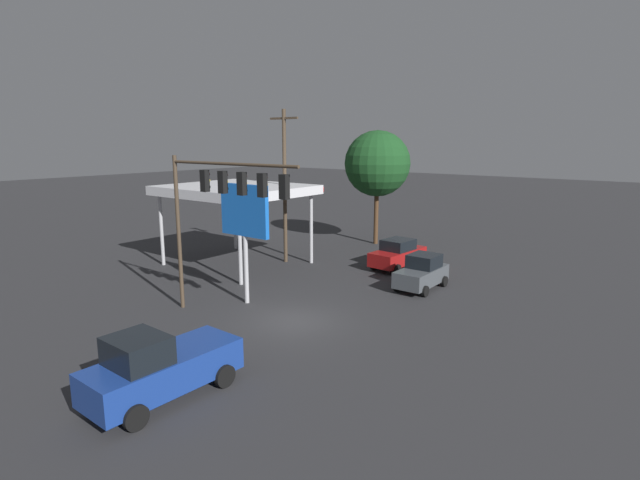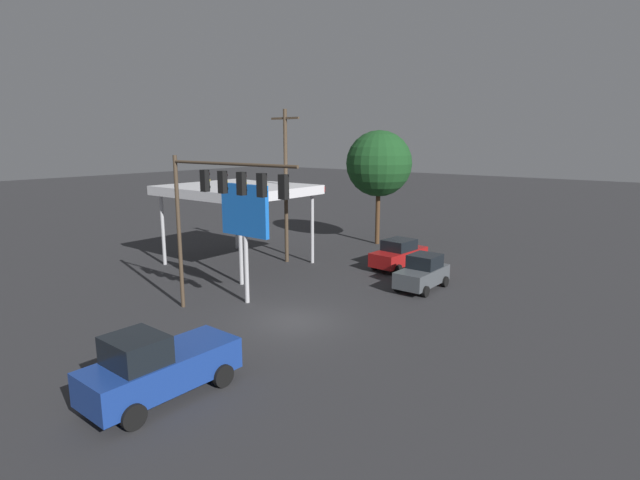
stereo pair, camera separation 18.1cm
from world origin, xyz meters
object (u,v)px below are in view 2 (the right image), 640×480
object	(u,v)px
traffic_signal_assembly	(221,196)
sedan_far	(399,254)
utility_pole	(286,183)
street_tree	(379,164)
hatchback_crossing	(423,273)
pickup_parked	(158,367)
price_sign	(245,215)

from	to	relation	value
traffic_signal_assembly	sedan_far	size ratio (longest dim) A/B	1.76
utility_pole	street_tree	world-z (taller)	utility_pole
utility_pole	hatchback_crossing	bearing A→B (deg)	179.97
sedan_far	traffic_signal_assembly	bearing A→B (deg)	-1.78
traffic_signal_assembly	sedan_far	bearing A→B (deg)	-96.07
hatchback_crossing	pickup_parked	size ratio (longest dim) A/B	0.73
traffic_signal_assembly	sedan_far	xyz separation A→B (m)	(-1.47, -13.79, -4.98)
traffic_signal_assembly	street_tree	bearing A→B (deg)	-78.95
traffic_signal_assembly	pickup_parked	world-z (taller)	traffic_signal_assembly
price_sign	pickup_parked	bearing A→B (deg)	119.68
price_sign	sedan_far	size ratio (longest dim) A/B	1.38
hatchback_crossing	street_tree	distance (m)	13.81
price_sign	street_tree	size ratio (longest dim) A/B	0.68
pickup_parked	street_tree	bearing A→B (deg)	-162.52
utility_pole	street_tree	distance (m)	9.37
sedan_far	street_tree	xyz separation A→B (m)	(5.29, -5.82, 5.56)
traffic_signal_assembly	street_tree	world-z (taller)	street_tree
traffic_signal_assembly	sedan_far	world-z (taller)	traffic_signal_assembly
pickup_parked	street_tree	size ratio (longest dim) A/B	0.57
utility_pole	traffic_signal_assembly	bearing A→B (deg)	118.00
hatchback_crossing	utility_pole	bearing A→B (deg)	-89.76
price_sign	sedan_far	xyz separation A→B (m)	(-2.66, -11.29, -3.69)
utility_pole	pickup_parked	xyz separation A→B (m)	(-9.32, 16.65, -4.38)
street_tree	pickup_parked	bearing A→B (deg)	106.38
price_sign	pickup_parked	size ratio (longest dim) A/B	1.19
traffic_signal_assembly	hatchback_crossing	xyz separation A→B (m)	(-4.89, -10.45, -4.98)
utility_pole	price_sign	xyz separation A→B (m)	(-4.37, 7.96, -0.85)
traffic_signal_assembly	utility_pole	bearing A→B (deg)	-62.00
hatchback_crossing	sedan_far	bearing A→B (deg)	-133.98
sedan_far	hatchback_crossing	xyz separation A→B (m)	(-3.42, 3.33, -0.00)
price_sign	street_tree	distance (m)	17.41
street_tree	sedan_far	bearing A→B (deg)	132.28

